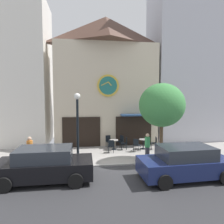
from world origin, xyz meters
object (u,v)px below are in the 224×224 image
pedestrian_orange (30,151)px  pedestrian_green (147,147)px  cafe_chair_facing_street (111,145)px  parked_car_black (45,165)px  cafe_table_center (65,151)px  cafe_chair_curbside (137,144)px  cafe_chair_corner (121,140)px  cafe_chair_left_end (62,155)px  parked_car_navy (185,163)px  street_tree (162,105)px  cafe_chair_mid_row (155,142)px  cafe_chair_near_tree (108,140)px  cafe_chair_outer (125,142)px  street_lamp (78,128)px  cafe_table_center_left (114,143)px  cafe_table_center_right (143,143)px

pedestrian_orange → pedestrian_green: size_ratio=1.00×
cafe_chair_facing_street → parked_car_black: parked_car_black is taller
cafe_table_center → pedestrian_green: pedestrian_green is taller
cafe_chair_curbside → parked_car_black: size_ratio=0.21×
parked_car_black → cafe_chair_corner: bearing=50.5°
cafe_chair_facing_street → cafe_chair_corner: 1.67m
cafe_chair_left_end → parked_car_navy: 6.57m
street_tree → parked_car_navy: (0.06, -2.79, -2.58)m
street_tree → cafe_chair_left_end: size_ratio=5.17×
cafe_chair_mid_row → cafe_chair_near_tree: bearing=162.6°
cafe_chair_outer → pedestrian_orange: size_ratio=0.54×
cafe_table_center → parked_car_navy: size_ratio=0.17×
street_lamp → cafe_chair_outer: street_lamp is taller
cafe_chair_corner → parked_car_black: (-4.53, -5.50, 0.23)m
street_lamp → parked_car_navy: street_lamp is taller
pedestrian_green → cafe_chair_corner: bearing=106.0°
parked_car_navy → cafe_chair_outer: bearing=107.9°
cafe_chair_mid_row → cafe_chair_near_tree: size_ratio=1.00×
street_tree → parked_car_black: bearing=-161.1°
cafe_chair_left_end → street_tree: bearing=-0.1°
street_tree → cafe_chair_facing_street: (-2.81, 1.93, -2.81)m
cafe_table_center_left → cafe_chair_facing_street: 0.86m
cafe_chair_mid_row → pedestrian_green: bearing=-118.8°
cafe_table_center → pedestrian_green: size_ratio=0.43×
cafe_chair_mid_row → cafe_chair_outer: bearing=175.1°
cafe_chair_outer → cafe_table_center_left: bearing=172.2°
cafe_table_center_left → pedestrian_green: bearing=-60.4°
cafe_chair_left_end → parked_car_navy: bearing=-25.2°
cafe_chair_outer → cafe_chair_facing_street: bearing=-148.8°
parked_car_black → street_lamp: bearing=59.7°
street_tree → cafe_table_center_right: 3.87m
street_lamp → cafe_chair_facing_street: size_ratio=4.50×
pedestrian_green → cafe_chair_mid_row: bearing=61.2°
parked_car_navy → cafe_table_center: bearing=148.3°
street_lamp → parked_car_black: (-1.40, -2.40, -1.30)m
cafe_chair_near_tree → pedestrian_green: bearing=-61.7°
cafe_table_center → cafe_chair_mid_row: bearing=14.5°
cafe_chair_left_end → cafe_chair_outer: bearing=31.8°
street_tree → cafe_table_center_left: street_tree is taller
cafe_chair_facing_street → street_lamp: bearing=-141.9°
cafe_table_center → pedestrian_orange: 2.07m
parked_car_black → parked_car_navy: bearing=-5.3°
cafe_chair_near_tree → pedestrian_orange: (-4.78, -3.59, 0.33)m
cafe_chair_curbside → parked_car_black: bearing=-142.1°
cafe_table_center → cafe_chair_near_tree: bearing=41.7°
cafe_chair_outer → cafe_table_center_right: bearing=-1.2°
cafe_chair_near_tree → street_lamp: bearing=-124.1°
pedestrian_orange → cafe_chair_facing_street: bearing=23.3°
street_lamp → pedestrian_green: (4.11, -0.30, -1.20)m
cafe_chair_outer → parked_car_black: 6.73m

